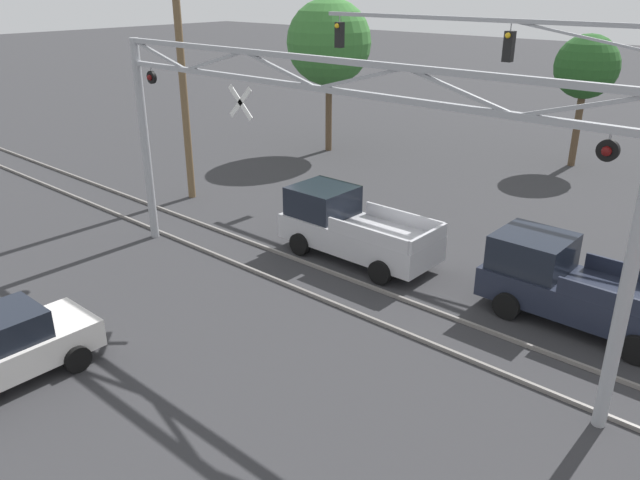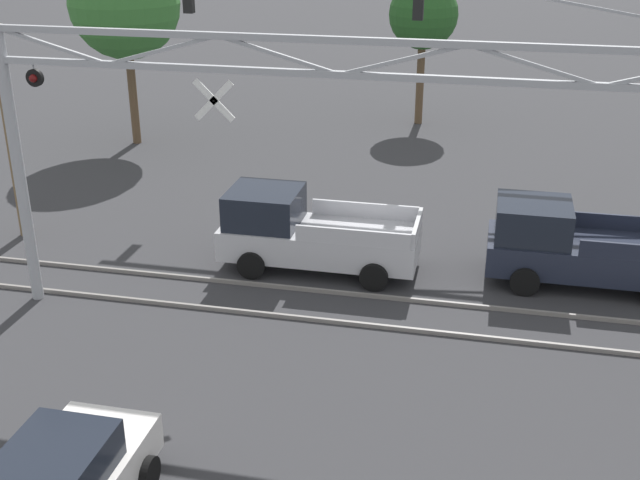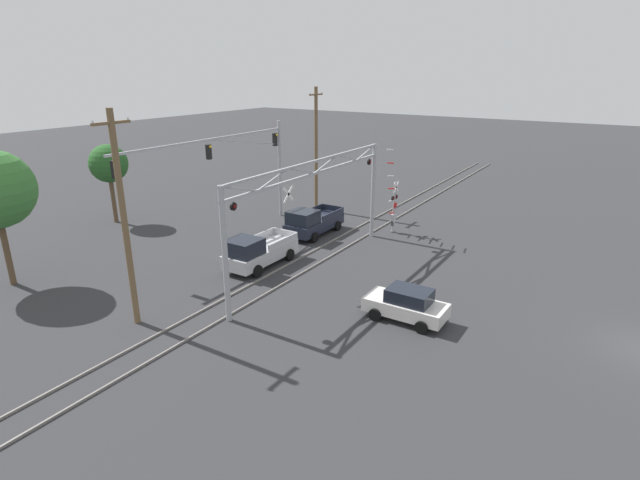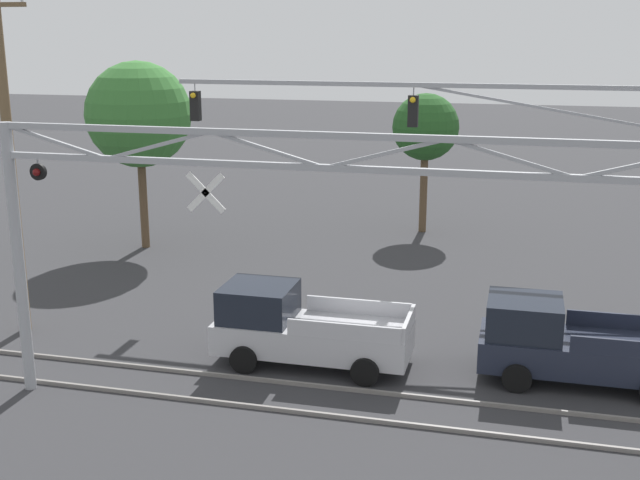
{
  "view_description": "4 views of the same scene",
  "coord_description": "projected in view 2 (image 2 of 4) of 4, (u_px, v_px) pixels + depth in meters",
  "views": [
    {
      "loc": [
        9.77,
        5.69,
        8.01
      ],
      "look_at": [
        -0.04,
        16.86,
        1.83
      ],
      "focal_mm": 35.0,
      "sensor_mm": 36.0,
      "label": 1
    },
    {
      "loc": [
        3.0,
        1.36,
        8.93
      ],
      "look_at": [
        -0.39,
        16.74,
        2.15
      ],
      "focal_mm": 45.0,
      "sensor_mm": 36.0,
      "label": 2
    },
    {
      "loc": [
        -22.69,
        1.92,
        11.18
      ],
      "look_at": [
        -0.8,
        15.83,
        2.24
      ],
      "focal_mm": 28.0,
      "sensor_mm": 36.0,
      "label": 3
    },
    {
      "loc": [
        3.86,
        1.03,
        8.4
      ],
      "look_at": [
        -0.6,
        18.71,
        3.65
      ],
      "focal_mm": 45.0,
      "sensor_mm": 36.0,
      "label": 4
    }
  ],
  "objects": [
    {
      "name": "crossing_gantry",
      "position": [
        338.0,
        138.0,
        16.14
      ],
      "size": [
        14.98,
        0.29,
        6.45
      ],
      "color": "#9EA0A5",
      "rests_on": "ground_plane"
    },
    {
      "name": "pickup_truck_following",
      "position": [
        577.0,
        247.0,
        19.75
      ],
      "size": [
        5.03,
        2.2,
        2.03
      ],
      "color": "#1E2333",
      "rests_on": "ground_plane"
    },
    {
      "name": "traffic_signal_span",
      "position": [
        536.0,
        34.0,
        22.64
      ],
      "size": [
        15.15,
        0.39,
        7.46
      ],
      "color": "#9EA0A5",
      "rests_on": "ground_plane"
    },
    {
      "name": "rail_track_near",
      "position": [
        339.0,
        322.0,
        18.13
      ],
      "size": [
        80.0,
        0.08,
        0.1
      ],
      "primitive_type": "cube",
      "color": "gray",
      "rests_on": "ground_plane"
    },
    {
      "name": "pickup_truck_lead",
      "position": [
        307.0,
        232.0,
        20.61
      ],
      "size": [
        5.04,
        2.2,
        2.03
      ],
      "color": "#B7B7BC",
      "rests_on": "ground_plane"
    },
    {
      "name": "rail_track_far",
      "position": [
        351.0,
        294.0,
        19.42
      ],
      "size": [
        80.0,
        0.08,
        0.1
      ],
      "primitive_type": "cube",
      "color": "gray",
      "rests_on": "ground_plane"
    },
    {
      "name": "background_tree_far_left_verge",
      "position": [
        423.0,
        15.0,
        32.41
      ],
      "size": [
        2.81,
        2.81,
        5.93
      ],
      "color": "brown",
      "rests_on": "ground_plane"
    },
    {
      "name": "background_tree_beyond_span",
      "position": [
        124.0,
        4.0,
        29.38
      ],
      "size": [
        4.09,
        4.09,
        7.35
      ],
      "color": "brown",
      "rests_on": "ground_plane"
    }
  ]
}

